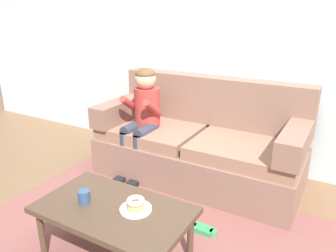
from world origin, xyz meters
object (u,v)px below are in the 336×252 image
at_px(person_child, 143,112).
at_px(toy_controller, 203,230).
at_px(coffee_table, 114,213).
at_px(mug, 84,197).
at_px(donut, 136,206).
at_px(couch, 200,144).

xyz_separation_m(person_child, toy_controller, (0.96, -0.62, -0.65)).
relative_size(coffee_table, mug, 11.38).
bearing_deg(coffee_table, toy_controller, 52.97).
distance_m(donut, toy_controller, 0.70).
relative_size(couch, donut, 16.78).
xyz_separation_m(couch, donut, (0.15, -1.33, 0.09)).
height_order(person_child, mug, person_child).
bearing_deg(person_child, coffee_table, -64.94).
relative_size(couch, mug, 22.37).
height_order(coffee_table, toy_controller, coffee_table).
xyz_separation_m(mug, toy_controller, (0.62, 0.60, -0.43)).
relative_size(person_child, donut, 9.18).
relative_size(donut, toy_controller, 0.53).
bearing_deg(person_child, mug, -74.40).
relative_size(coffee_table, toy_controller, 4.53).
relative_size(coffee_table, person_child, 0.93).
bearing_deg(mug, donut, 15.99).
relative_size(couch, toy_controller, 8.91).
height_order(person_child, donut, person_child).
distance_m(coffee_table, toy_controller, 0.76).
bearing_deg(donut, coffee_table, -161.60).
xyz_separation_m(person_child, mug, (0.34, -1.22, -0.22)).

